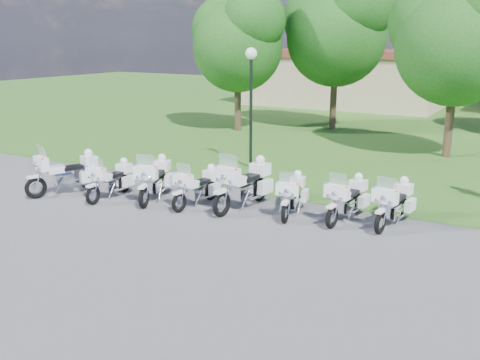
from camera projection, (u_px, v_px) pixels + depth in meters
The scene contains 15 objects.
ground at pixel (214, 222), 14.87m from camera, with size 100.00×100.00×0.00m, color #5C5C61.
grass_lawn at pixel (422, 111), 37.47m from camera, with size 100.00×48.00×0.01m, color #336A21.
motorcycle_0 at pixel (67, 172), 17.51m from camera, with size 1.39×2.38×1.68m.
motorcycle_1 at pixel (111, 179), 17.03m from camera, with size 0.77×2.14×1.43m.
motorcycle_2 at pixel (155, 178), 16.84m from camera, with size 1.27×2.29×1.60m.
motorcycle_3 at pixel (198, 186), 16.23m from camera, with size 0.79×2.12×1.43m.
motorcycle_4 at pixel (245, 183), 15.98m from camera, with size 1.05×2.65×1.78m.
motorcycle_5 at pixel (293, 194), 15.42m from camera, with size 0.95×2.07×1.40m.
motorcycle_6 at pixel (347, 198), 14.93m from camera, with size 0.87×2.20×1.48m.
motorcycle_7 at pixel (394, 203), 14.51m from camera, with size 0.87×2.21×1.49m.
lamp_post at pixel (251, 79), 20.20m from camera, with size 0.44×0.44×4.62m.
tree_0 at pixel (237, 38), 28.44m from camera, with size 5.62×4.80×7.50m.
tree_1 at pixel (336, 27), 28.76m from camera, with size 6.28×5.36×8.38m.
tree_2 at pixel (457, 33), 21.78m from camera, with size 5.83×4.97×7.77m.
building_west at pixel (346, 77), 40.68m from camera, with size 14.56×8.32×4.10m.
Camera 1 is at (7.66, -11.83, 4.94)m, focal length 40.00 mm.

